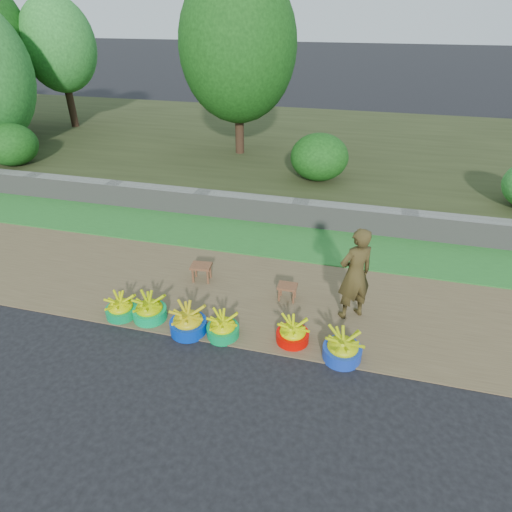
% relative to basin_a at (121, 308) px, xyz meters
% --- Properties ---
extents(ground_plane, '(120.00, 120.00, 0.00)m').
position_rel_basin_a_xyz_m(ground_plane, '(2.12, -0.24, -0.16)').
color(ground_plane, black).
rests_on(ground_plane, ground).
extents(dirt_shoulder, '(80.00, 2.50, 0.02)m').
position_rel_basin_a_xyz_m(dirt_shoulder, '(2.12, 1.01, -0.15)').
color(dirt_shoulder, brown).
rests_on(dirt_shoulder, ground).
extents(grass_verge, '(80.00, 1.50, 0.04)m').
position_rel_basin_a_xyz_m(grass_verge, '(2.12, 3.01, -0.14)').
color(grass_verge, '#287329').
rests_on(grass_verge, ground).
extents(retaining_wall, '(80.00, 0.35, 0.55)m').
position_rel_basin_a_xyz_m(retaining_wall, '(2.12, 3.86, 0.12)').
color(retaining_wall, slate).
rests_on(retaining_wall, ground).
extents(earth_bank, '(80.00, 10.00, 0.50)m').
position_rel_basin_a_xyz_m(earth_bank, '(2.12, 8.76, 0.09)').
color(earth_bank, '#2F371A').
rests_on(earth_bank, ground).
extents(vegetation, '(32.59, 7.03, 4.66)m').
position_rel_basin_a_xyz_m(vegetation, '(5.64, 7.23, 2.51)').
color(vegetation, '#301F14').
rests_on(vegetation, earth_bank).
extents(basin_a, '(0.47, 0.47, 0.35)m').
position_rel_basin_a_xyz_m(basin_a, '(0.00, 0.00, 0.00)').
color(basin_a, '#038644').
rests_on(basin_a, ground).
extents(basin_b, '(0.51, 0.51, 0.38)m').
position_rel_basin_a_xyz_m(basin_b, '(0.45, 0.06, 0.01)').
color(basin_b, '#00A050').
rests_on(basin_b, ground).
extents(basin_c, '(0.54, 0.54, 0.40)m').
position_rel_basin_a_xyz_m(basin_c, '(1.14, -0.08, 0.02)').
color(basin_c, '#052FA6').
rests_on(basin_c, ground).
extents(basin_d, '(0.47, 0.47, 0.35)m').
position_rel_basin_a_xyz_m(basin_d, '(1.65, -0.04, 0.00)').
color(basin_d, '#038D44').
rests_on(basin_d, ground).
extents(basin_e, '(0.47, 0.47, 0.35)m').
position_rel_basin_a_xyz_m(basin_e, '(2.65, 0.09, 0.00)').
color(basin_e, '#D20500').
rests_on(basin_e, ground).
extents(basin_f, '(0.52, 0.52, 0.39)m').
position_rel_basin_a_xyz_m(basin_f, '(3.35, -0.07, 0.02)').
color(basin_f, '#1436A9').
rests_on(basin_f, ground).
extents(stool_left, '(0.37, 0.30, 0.30)m').
position_rel_basin_a_xyz_m(stool_left, '(0.84, 1.24, 0.10)').
color(stool_left, brown).
rests_on(stool_left, dirt_shoulder).
extents(stool_right, '(0.31, 0.24, 0.27)m').
position_rel_basin_a_xyz_m(stool_right, '(2.38, 1.05, 0.08)').
color(stool_right, brown).
rests_on(stool_right, dirt_shoulder).
extents(vendor_woman, '(0.65, 0.60, 1.49)m').
position_rel_basin_a_xyz_m(vendor_woman, '(3.40, 0.89, 0.61)').
color(vendor_woman, black).
rests_on(vendor_woman, dirt_shoulder).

